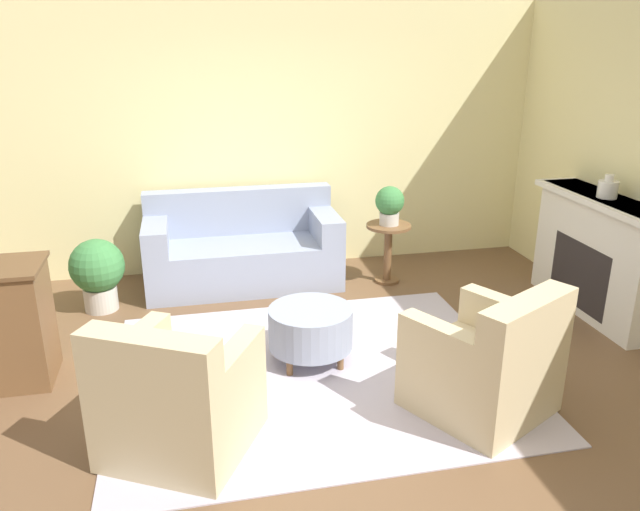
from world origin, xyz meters
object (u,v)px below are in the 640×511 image
Objects in this scene: side_table at (388,244)px; potted_plant_on_side_table at (390,204)px; ottoman_table at (310,328)px; potted_plant_floor at (98,271)px; vase_mantel_near at (608,189)px; couch at (243,251)px; armchair_right at (487,365)px; armchair_left at (177,401)px.

potted_plant_on_side_table reaches higher than side_table.
side_table reaches higher than ottoman_table.
potted_plant_floor is (-2.83, -0.09, -0.02)m from side_table.
ottoman_table is at bearing -172.76° from vase_mantel_near.
vase_mantel_near reaches higher than couch.
potted_plant_floor is at bearing 141.49° from ottoman_table.
vase_mantel_near reaches higher than side_table.
armchair_right is 3.58m from potted_plant_floor.
armchair_left is 1.00× the size of armchair_right.
couch is 1.57m from potted_plant_on_side_table.
vase_mantel_near reaches higher than potted_plant_on_side_table.
ottoman_table is (1.01, 0.94, -0.07)m from armchair_left.
potted_plant_on_side_table is 2.86m from potted_plant_floor.
armchair_right is 5.36× the size of vase_mantel_near.
armchair_right reaches higher than ottoman_table.
armchair_left is 3.24m from potted_plant_on_side_table.
couch is at bearing 168.47° from potted_plant_on_side_table.
ottoman_table is 0.96× the size of potted_plant_floor.
potted_plant_on_side_table is at bearing 87.81° from armchair_right.
side_table is at bearing 1.88° from potted_plant_floor.
armchair_left and armchair_right have the same top height.
vase_mantel_near is (2.72, 0.34, 0.89)m from ottoman_table.
armchair_right is at bearing -142.80° from vase_mantel_near.
couch is at bearing 116.85° from armchair_right.
couch is 3.02m from armchair_right.
couch is at bearing 168.47° from side_table.
armchair_left is 2.77× the size of potted_plant_on_side_table.
couch is 4.89× the size of potted_plant_on_side_table.
armchair_right is 1.66× the size of ottoman_table.
ottoman_table is at bearing 137.25° from armchair_right.
ottoman_table is (0.35, -1.76, -0.06)m from couch.
armchair_left reaches higher than ottoman_table.
vase_mantel_near is at bearing 7.24° from ottoman_table.
couch is 1.49m from side_table.
armchair_right is at bearing -40.15° from potted_plant_floor.
side_table is 0.91× the size of potted_plant_floor.
armchair_right is 2.28m from vase_mantel_near.
armchair_left is 1.60× the size of potted_plant_floor.
armchair_right is at bearing -92.19° from potted_plant_on_side_table.
side_table is 1.57× the size of potted_plant_on_side_table.
potted_plant_on_side_table is at bearing -11.53° from couch.
vase_mantel_near is 0.30× the size of potted_plant_floor.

